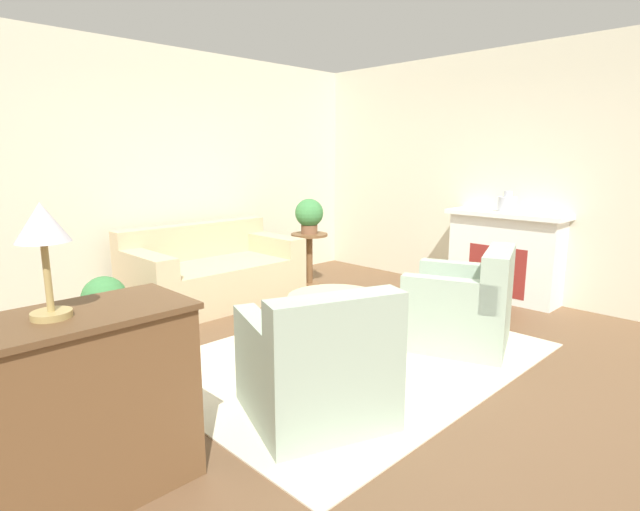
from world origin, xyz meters
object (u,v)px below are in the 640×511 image
(vase_mantel_near, at_px, (507,204))
(potted_plant_floor, at_px, (105,306))
(potted_plant_on_side_table, at_px, (309,214))
(table_lamp, at_px, (43,232))
(armchair_right, at_px, (464,308))
(side_table, at_px, (309,251))
(dresser, at_px, (62,412))
(couch, at_px, (212,274))
(armchair_left, at_px, (318,369))
(ottoman_table, at_px, (335,315))

(vase_mantel_near, relative_size, potted_plant_floor, 0.39)
(potted_plant_on_side_table, height_order, table_lamp, table_lamp)
(armchair_right, relative_size, side_table, 1.58)
(table_lamp, bearing_deg, side_table, 30.96)
(dresser, xyz_separation_m, potted_plant_on_side_table, (3.60, 2.16, 0.43))
(couch, relative_size, vase_mantel_near, 8.00)
(armchair_left, height_order, side_table, armchair_left)
(couch, bearing_deg, armchair_right, -72.85)
(potted_plant_on_side_table, xyz_separation_m, table_lamp, (-3.60, -2.16, 0.39))
(ottoman_table, bearing_deg, vase_mantel_near, -7.18)
(potted_plant_floor, xyz_separation_m, table_lamp, (-0.98, -2.00, 0.97))
(couch, xyz_separation_m, armchair_right, (0.81, -2.64, 0.02))
(armchair_right, distance_m, potted_plant_on_side_table, 2.53)
(side_table, height_order, potted_plant_floor, side_table)
(armchair_left, distance_m, dresser, 1.40)
(potted_plant_floor, bearing_deg, armchair_left, -80.12)
(vase_mantel_near, distance_m, potted_plant_on_side_table, 2.30)
(armchair_right, bearing_deg, ottoman_table, 139.43)
(side_table, relative_size, dresser, 0.56)
(table_lamp, bearing_deg, armchair_right, -4.69)
(side_table, relative_size, potted_plant_floor, 1.12)
(table_lamp, bearing_deg, dresser, -90.00)
(ottoman_table, distance_m, vase_mantel_near, 2.59)
(vase_mantel_near, height_order, table_lamp, table_lamp)
(side_table, distance_m, dresser, 4.20)
(armchair_left, distance_m, side_table, 3.29)
(armchair_left, distance_m, potted_plant_floor, 2.29)
(couch, relative_size, armchair_right, 1.77)
(ottoman_table, height_order, dresser, dresser)
(armchair_right, distance_m, dresser, 3.15)
(armchair_right, bearing_deg, dresser, 175.31)
(vase_mantel_near, height_order, potted_plant_floor, vase_mantel_near)
(potted_plant_floor, bearing_deg, ottoman_table, -49.48)
(side_table, relative_size, table_lamp, 1.31)
(couch, xyz_separation_m, potted_plant_on_side_table, (1.28, -0.22, 0.58))
(armchair_left, height_order, vase_mantel_near, vase_mantel_near)
(armchair_left, height_order, table_lamp, table_lamp)
(armchair_left, relative_size, potted_plant_floor, 1.78)
(ottoman_table, relative_size, vase_mantel_near, 3.42)
(potted_plant_floor, bearing_deg, table_lamp, -116.15)
(couch, distance_m, table_lamp, 3.46)
(couch, distance_m, potted_plant_floor, 1.39)
(side_table, xyz_separation_m, potted_plant_on_side_table, (-0.00, 0.00, 0.46))
(potted_plant_floor, bearing_deg, dresser, -116.15)
(ottoman_table, relative_size, dresser, 0.66)
(armchair_right, relative_size, vase_mantel_near, 4.53)
(potted_plant_on_side_table, relative_size, table_lamp, 0.86)
(potted_plant_on_side_table, bearing_deg, vase_mantel_near, -60.50)
(ottoman_table, bearing_deg, potted_plant_on_side_table, 52.11)
(vase_mantel_near, height_order, potted_plant_on_side_table, vase_mantel_near)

